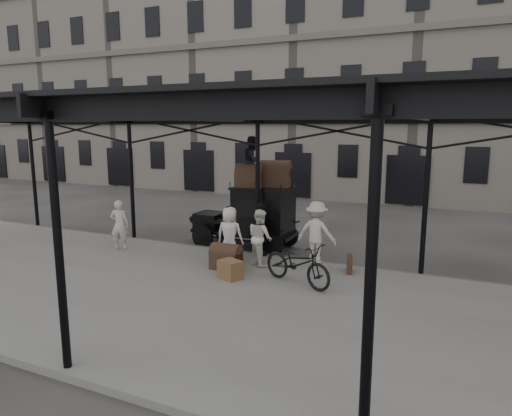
{
  "coord_description": "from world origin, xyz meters",
  "views": [
    {
      "loc": [
        5.91,
        -10.97,
        4.18
      ],
      "look_at": [
        0.13,
        1.6,
        1.7
      ],
      "focal_mm": 32.0,
      "sensor_mm": 36.0,
      "label": 1
    }
  ],
  "objects_px": {
    "steamer_trunk_platform": "(226,258)",
    "bicycle": "(297,263)",
    "taxi": "(255,214)",
    "porter_official": "(260,229)",
    "porter_left": "(120,225)",
    "steamer_trunk_roof_near": "(250,177)"
  },
  "relations": [
    {
      "from": "porter_left",
      "to": "steamer_trunk_platform",
      "type": "distance_m",
      "value": 4.27
    },
    {
      "from": "porter_left",
      "to": "steamer_trunk_platform",
      "type": "bearing_deg",
      "value": 154.21
    },
    {
      "from": "porter_left",
      "to": "taxi",
      "type": "bearing_deg",
      "value": -167.4
    },
    {
      "from": "porter_official",
      "to": "steamer_trunk_platform",
      "type": "bearing_deg",
      "value": 132.53
    },
    {
      "from": "taxi",
      "to": "bicycle",
      "type": "relative_size",
      "value": 1.71
    },
    {
      "from": "taxi",
      "to": "porter_official",
      "type": "relative_size",
      "value": 2.14
    },
    {
      "from": "porter_left",
      "to": "porter_official",
      "type": "distance_m",
      "value": 4.71
    },
    {
      "from": "porter_left",
      "to": "steamer_trunk_platform",
      "type": "relative_size",
      "value": 1.95
    },
    {
      "from": "porter_left",
      "to": "bicycle",
      "type": "relative_size",
      "value": 0.78
    },
    {
      "from": "porter_left",
      "to": "steamer_trunk_roof_near",
      "type": "xyz_separation_m",
      "value": [
        3.73,
        2.19,
        1.53
      ]
    },
    {
      "from": "taxi",
      "to": "bicycle",
      "type": "xyz_separation_m",
      "value": [
        2.69,
        -3.22,
        -0.49
      ]
    },
    {
      "from": "porter_left",
      "to": "steamer_trunk_roof_near",
      "type": "bearing_deg",
      "value": -169.59
    },
    {
      "from": "taxi",
      "to": "steamer_trunk_platform",
      "type": "bearing_deg",
      "value": -81.87
    },
    {
      "from": "porter_left",
      "to": "steamer_trunk_platform",
      "type": "height_order",
      "value": "porter_left"
    },
    {
      "from": "porter_official",
      "to": "steamer_trunk_platform",
      "type": "relative_size",
      "value": 2.0
    },
    {
      "from": "porter_official",
      "to": "bicycle",
      "type": "bearing_deg",
      "value": -173.37
    },
    {
      "from": "bicycle",
      "to": "steamer_trunk_platform",
      "type": "height_order",
      "value": "bicycle"
    },
    {
      "from": "taxi",
      "to": "porter_official",
      "type": "distance_m",
      "value": 1.38
    },
    {
      "from": "steamer_trunk_platform",
      "to": "bicycle",
      "type": "bearing_deg",
      "value": -8.52
    },
    {
      "from": "porter_official",
      "to": "steamer_trunk_roof_near",
      "type": "height_order",
      "value": "steamer_trunk_roof_near"
    },
    {
      "from": "porter_official",
      "to": "steamer_trunk_platform",
      "type": "xyz_separation_m",
      "value": [
        -0.31,
        -1.7,
        -0.54
      ]
    },
    {
      "from": "porter_left",
      "to": "steamer_trunk_roof_near",
      "type": "relative_size",
      "value": 1.86
    }
  ]
}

